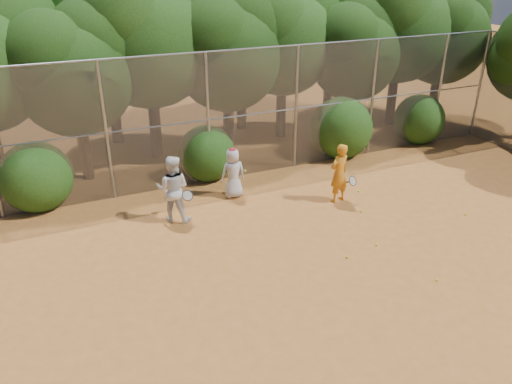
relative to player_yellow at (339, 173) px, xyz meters
name	(u,v)px	position (x,y,z in m)	size (l,w,h in m)	color
ground	(342,271)	(-1.87, -3.11, -0.87)	(80.00, 80.00, 0.00)	#A45D25
fence_back	(235,115)	(-1.99, 2.89, 1.18)	(20.05, 0.09, 4.03)	gray
tree_2	(73,65)	(-6.32, 4.73, 2.71)	(3.99, 3.47, 5.47)	black
tree_3	(148,27)	(-3.80, 5.74, 3.52)	(4.89, 4.26, 6.70)	black
tree_4	(228,46)	(-1.31, 5.13, 2.89)	(4.19, 3.64, 5.73)	black
tree_5	(284,30)	(1.19, 5.93, 3.18)	(4.51, 3.92, 6.17)	black
tree_6	(355,45)	(3.68, 4.93, 2.60)	(3.86, 3.36, 5.29)	black
tree_7	(402,18)	(6.19, 5.54, 3.41)	(4.77, 4.14, 6.53)	black
tree_8	(445,28)	(8.19, 5.23, 2.94)	(4.25, 3.70, 5.82)	black
tree_10	(104,15)	(-4.80, 7.94, 3.76)	(5.15, 4.48, 7.06)	black
tree_11	(241,23)	(0.19, 7.53, 3.29)	(4.64, 4.03, 6.35)	black
tree_12	(334,7)	(4.70, 8.14, 3.64)	(5.02, 4.37, 6.88)	black
bush_0	(35,174)	(-7.87, 3.19, 0.13)	(2.00, 2.00, 2.00)	#1B4110
bush_1	(206,151)	(-2.87, 3.19, 0.03)	(1.80, 1.80, 1.80)	#1B4110
bush_2	(341,125)	(2.13, 3.19, 0.23)	(2.20, 2.20, 2.20)	#1B4110
bush_3	(419,117)	(5.63, 3.19, 0.08)	(1.90, 1.90, 1.90)	#1B4110
player_yellow	(339,173)	(0.00, 0.00, 0.00)	(0.88, 0.60, 1.75)	orange
player_teen	(233,173)	(-2.64, 1.52, -0.11)	(0.74, 0.49, 1.53)	silver
player_white	(173,189)	(-4.62, 0.82, 0.04)	(1.12, 1.04, 1.83)	white
ball_0	(377,245)	(-0.48, -2.54, -0.84)	(0.07, 0.07, 0.07)	#D0E329
ball_1	(361,211)	(0.22, -0.90, -0.84)	(0.07, 0.07, 0.07)	#D0E329
ball_2	(437,280)	(-0.17, -4.29, -0.84)	(0.07, 0.07, 0.07)	#D0E329
ball_3	(465,214)	(2.72, -2.23, -0.84)	(0.07, 0.07, 0.07)	#D0E329
ball_4	(347,257)	(-1.46, -2.71, -0.84)	(0.07, 0.07, 0.07)	#D0E329
ball_5	(359,191)	(0.92, 0.23, -0.84)	(0.07, 0.07, 0.07)	#D0E329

